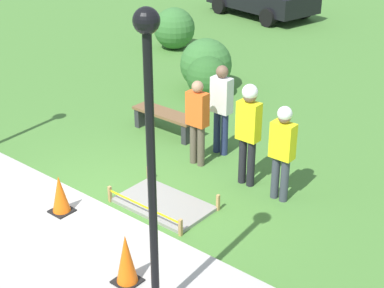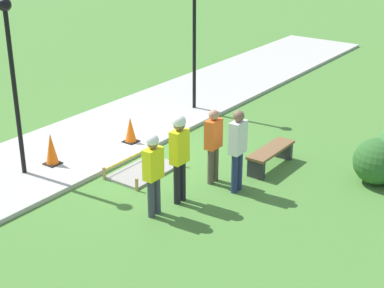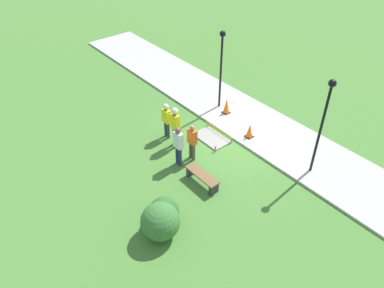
# 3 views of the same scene
# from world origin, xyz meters

# --- Properties ---
(ground_plane) EXTENTS (60.00, 60.00, 0.00)m
(ground_plane) POSITION_xyz_m (0.00, 0.00, 0.00)
(ground_plane) COLOR #477A33
(sidewalk) EXTENTS (28.00, 3.19, 0.10)m
(sidewalk) POSITION_xyz_m (0.00, -1.59, 0.05)
(sidewalk) COLOR #ADAAA3
(sidewalk) RESTS_ON ground_plane
(wet_concrete_patch) EXTENTS (1.62, 1.00, 0.29)m
(wet_concrete_patch) POSITION_xyz_m (0.86, 0.69, 0.03)
(wet_concrete_patch) COLOR gray
(wet_concrete_patch) RESTS_ON ground_plane
(traffic_cone_near_patch) EXTENTS (0.34, 0.34, 0.65)m
(traffic_cone_near_patch) POSITION_xyz_m (-0.17, -0.60, 0.42)
(traffic_cone_near_patch) COLOR black
(traffic_cone_near_patch) RESTS_ON sidewalk
(traffic_cone_far_patch) EXTENTS (0.34, 0.34, 0.75)m
(traffic_cone_far_patch) POSITION_xyz_m (1.90, -1.17, 0.47)
(traffic_cone_far_patch) COLOR black
(traffic_cone_far_patch) RESTS_ON sidewalk
(park_bench) EXTENTS (1.52, 0.44, 0.48)m
(park_bench) POSITION_xyz_m (-1.05, 2.88, 0.33)
(park_bench) COLOR #2D2D33
(park_bench) RESTS_ON ground_plane
(worker_supervisor) EXTENTS (0.40, 0.25, 1.70)m
(worker_supervisor) POSITION_xyz_m (2.22, 2.12, 1.00)
(worker_supervisor) COLOR #383D47
(worker_supervisor) RESTS_ON ground_plane
(worker_assistant) EXTENTS (0.40, 0.27, 1.88)m
(worker_assistant) POSITION_xyz_m (1.49, 2.19, 1.14)
(worker_assistant) COLOR black
(worker_assistant) RESTS_ON ground_plane
(bystander_in_orange_shirt) EXTENTS (0.40, 0.22, 1.67)m
(bystander_in_orange_shirt) POSITION_xyz_m (0.34, 2.23, 0.94)
(bystander_in_orange_shirt) COLOR brown
(bystander_in_orange_shirt) RESTS_ON ground_plane
(bystander_in_gray_shirt) EXTENTS (0.40, 0.24, 1.80)m
(bystander_in_gray_shirt) POSITION_xyz_m (0.41, 2.87, 1.03)
(bystander_in_gray_shirt) COLOR navy
(bystander_in_gray_shirt) RESTS_ON ground_plane
(lamppost_near) EXTENTS (0.28, 0.28, 3.83)m
(lamppost_near) POSITION_xyz_m (2.58, -1.33, 2.61)
(lamppost_near) COLOR black
(lamppost_near) RESTS_ON sidewalk
(lamppost_far) EXTENTS (0.28, 0.28, 3.98)m
(lamppost_far) POSITION_xyz_m (-3.26, -0.86, 2.70)
(lamppost_far) COLOR black
(lamppost_far) RESTS_ON sidewalk
(shrub_rounded_near) EXTENTS (1.29, 1.29, 1.29)m
(shrub_rounded_near) POSITION_xyz_m (-2.06, 5.51, 0.64)
(shrub_rounded_near) COLOR #387033
(shrub_rounded_near) RESTS_ON ground_plane
(shrub_rounded_mid) EXTENTS (1.02, 1.02, 1.02)m
(shrub_rounded_mid) POSITION_xyz_m (-1.69, 5.11, 0.51)
(shrub_rounded_mid) COLOR #2D6028
(shrub_rounded_mid) RESTS_ON ground_plane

